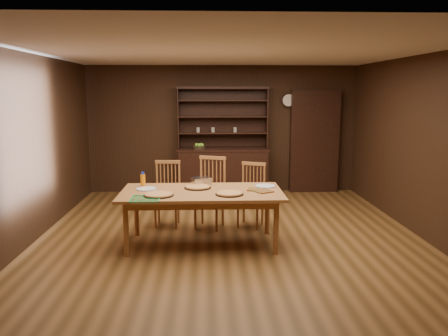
{
  "coord_description": "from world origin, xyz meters",
  "views": [
    {
      "loc": [
        -0.32,
        -6.01,
        2.08
      ],
      "look_at": [
        -0.07,
        0.4,
        0.95
      ],
      "focal_mm": 35.0,
      "sensor_mm": 36.0,
      "label": 1
    }
  ],
  "objects_px": {
    "dining_table": "(202,196)",
    "juice_bottle": "(143,180)",
    "china_hutch": "(223,165)",
    "chair_left": "(167,191)",
    "chair_center": "(211,190)",
    "chair_right": "(252,193)"
  },
  "relations": [
    {
      "from": "dining_table",
      "to": "juice_bottle",
      "type": "distance_m",
      "value": 0.9
    },
    {
      "from": "china_hutch",
      "to": "juice_bottle",
      "type": "height_order",
      "value": "china_hutch"
    },
    {
      "from": "chair_center",
      "to": "dining_table",
      "type": "bearing_deg",
      "value": -79.89
    },
    {
      "from": "juice_bottle",
      "to": "dining_table",
      "type": "bearing_deg",
      "value": -20.02
    },
    {
      "from": "chair_left",
      "to": "juice_bottle",
      "type": "bearing_deg",
      "value": -110.43
    },
    {
      "from": "china_hutch",
      "to": "chair_left",
      "type": "distance_m",
      "value": 2.29
    },
    {
      "from": "dining_table",
      "to": "chair_left",
      "type": "xyz_separation_m",
      "value": [
        -0.55,
        0.93,
        -0.15
      ]
    },
    {
      "from": "chair_center",
      "to": "juice_bottle",
      "type": "distance_m",
      "value": 1.12
    },
    {
      "from": "chair_left",
      "to": "chair_center",
      "type": "distance_m",
      "value": 0.69
    },
    {
      "from": "juice_bottle",
      "to": "chair_center",
      "type": "bearing_deg",
      "value": 28.41
    },
    {
      "from": "china_hutch",
      "to": "chair_center",
      "type": "relative_size",
      "value": 2.0
    },
    {
      "from": "chair_center",
      "to": "chair_right",
      "type": "distance_m",
      "value": 0.64
    },
    {
      "from": "china_hutch",
      "to": "chair_right",
      "type": "relative_size",
      "value": 2.2
    },
    {
      "from": "china_hutch",
      "to": "dining_table",
      "type": "height_order",
      "value": "china_hutch"
    },
    {
      "from": "chair_left",
      "to": "juice_bottle",
      "type": "xyz_separation_m",
      "value": [
        -0.28,
        -0.63,
        0.31
      ]
    },
    {
      "from": "chair_center",
      "to": "chair_right",
      "type": "bearing_deg",
      "value": 21.45
    },
    {
      "from": "dining_table",
      "to": "chair_left",
      "type": "relative_size",
      "value": 2.14
    },
    {
      "from": "dining_table",
      "to": "juice_bottle",
      "type": "relative_size",
      "value": 10.33
    },
    {
      "from": "china_hutch",
      "to": "chair_left",
      "type": "xyz_separation_m",
      "value": [
        -0.95,
        -2.08,
        -0.06
      ]
    },
    {
      "from": "juice_bottle",
      "to": "chair_left",
      "type": "bearing_deg",
      "value": 65.7
    },
    {
      "from": "chair_left",
      "to": "chair_right",
      "type": "bearing_deg",
      "value": 0.4
    },
    {
      "from": "dining_table",
      "to": "chair_left",
      "type": "height_order",
      "value": "chair_left"
    }
  ]
}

